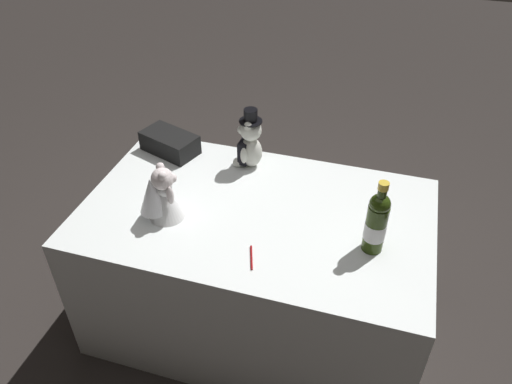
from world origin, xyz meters
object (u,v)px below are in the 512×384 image
teddy_bear_groom (249,143)px  gift_case_black (170,143)px  signing_pen (251,257)px  champagne_bottle (376,222)px  teddy_bear_bride (161,196)px

teddy_bear_groom → gift_case_black: (-0.41, 0.00, -0.08)m
teddy_bear_groom → signing_pen: size_ratio=2.38×
champagne_bottle → teddy_bear_bride: bearing=-176.2°
champagne_bottle → gift_case_black: champagne_bottle is taller
teddy_bear_bride → gift_case_black: 0.50m
teddy_bear_bride → champagne_bottle: champagne_bottle is taller
teddy_bear_bride → gift_case_black: teddy_bear_bride is taller
champagne_bottle → signing_pen: champagne_bottle is taller
champagne_bottle → signing_pen: 0.49m
teddy_bear_bride → teddy_bear_groom: bearing=63.7°
teddy_bear_groom → gift_case_black: teddy_bear_groom is taller
gift_case_black → signing_pen: bearing=-44.4°
teddy_bear_bride → gift_case_black: size_ratio=0.79×
signing_pen → gift_case_black: 0.85m
gift_case_black → teddy_bear_bride: bearing=-68.7°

